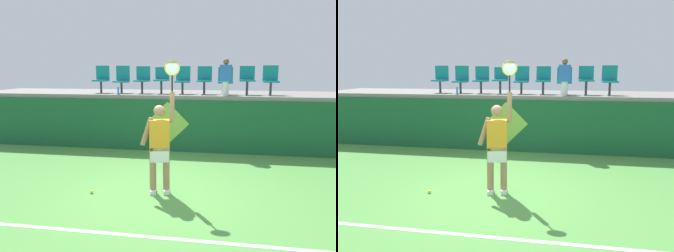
% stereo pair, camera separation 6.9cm
% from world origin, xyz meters
% --- Properties ---
extents(ground_plane, '(40.00, 40.00, 0.00)m').
position_xyz_m(ground_plane, '(0.00, 0.00, 0.00)').
color(ground_plane, '#519342').
extents(court_back_wall, '(13.32, 0.20, 1.52)m').
position_xyz_m(court_back_wall, '(0.00, 3.35, 0.76)').
color(court_back_wall, '#195633').
rests_on(court_back_wall, ground_plane).
extents(spectator_platform, '(13.32, 2.50, 0.12)m').
position_xyz_m(spectator_platform, '(0.00, 4.55, 1.58)').
color(spectator_platform, gray).
rests_on(spectator_platform, court_back_wall).
extents(court_baseline_stripe, '(11.99, 0.08, 0.01)m').
position_xyz_m(court_baseline_stripe, '(0.00, -1.61, 0.00)').
color(court_baseline_stripe, white).
rests_on(court_baseline_stripe, ground_plane).
extents(tennis_player, '(0.74, 0.33, 2.55)m').
position_xyz_m(tennis_player, '(0.05, 0.06, 0.98)').
color(tennis_player, white).
rests_on(tennis_player, ground_plane).
extents(tennis_ball, '(0.07, 0.07, 0.07)m').
position_xyz_m(tennis_ball, '(-1.27, -0.19, 0.03)').
color(tennis_ball, '#D1E533').
rests_on(tennis_ball, ground_plane).
extents(water_bottle, '(0.06, 0.06, 0.23)m').
position_xyz_m(water_bottle, '(-1.85, 3.40, 1.75)').
color(water_bottle, '#338CE5').
rests_on(water_bottle, spectator_platform).
extents(stadium_chair_0, '(0.44, 0.42, 0.86)m').
position_xyz_m(stadium_chair_0, '(-2.61, 4.07, 2.11)').
color(stadium_chair_0, '#38383D').
rests_on(stadium_chair_0, spectator_platform).
extents(stadium_chair_1, '(0.44, 0.42, 0.86)m').
position_xyz_m(stadium_chair_1, '(-1.94, 4.07, 2.09)').
color(stadium_chair_1, '#38383D').
rests_on(stadium_chair_1, spectator_platform).
extents(stadium_chair_2, '(0.44, 0.42, 0.84)m').
position_xyz_m(stadium_chair_2, '(-1.27, 4.06, 2.10)').
color(stadium_chair_2, '#38383D').
rests_on(stadium_chair_2, spectator_platform).
extents(stadium_chair_3, '(0.44, 0.42, 0.81)m').
position_xyz_m(stadium_chair_3, '(-0.66, 4.06, 2.10)').
color(stadium_chair_3, '#38383D').
rests_on(stadium_chair_3, spectator_platform).
extents(stadium_chair_4, '(0.44, 0.42, 0.84)m').
position_xyz_m(stadium_chair_4, '(0.00, 4.07, 2.09)').
color(stadium_chair_4, '#38383D').
rests_on(stadium_chair_4, spectator_platform).
extents(stadium_chair_5, '(0.44, 0.42, 0.84)m').
position_xyz_m(stadium_chair_5, '(0.66, 4.06, 2.10)').
color(stadium_chair_5, '#38383D').
rests_on(stadium_chair_5, spectator_platform).
extents(stadium_chair_6, '(0.44, 0.42, 0.81)m').
position_xyz_m(stadium_chair_6, '(1.29, 4.07, 2.07)').
color(stadium_chair_6, '#38383D').
rests_on(stadium_chair_6, spectator_platform).
extents(stadium_chair_7, '(0.44, 0.42, 0.84)m').
position_xyz_m(stadium_chair_7, '(1.92, 4.06, 2.12)').
color(stadium_chair_7, '#38383D').
rests_on(stadium_chair_7, spectator_platform).
extents(stadium_chair_8, '(0.44, 0.42, 0.86)m').
position_xyz_m(stadium_chair_8, '(2.60, 4.07, 2.11)').
color(stadium_chair_8, '#38383D').
rests_on(stadium_chair_8, spectator_platform).
extents(spectator_0, '(0.34, 0.20, 1.05)m').
position_xyz_m(spectator_0, '(1.29, 3.65, 2.17)').
color(spectator_0, white).
rests_on(spectator_0, spectator_platform).
extents(wall_signage_mount, '(1.27, 0.01, 1.47)m').
position_xyz_m(wall_signage_mount, '(-0.34, 3.24, 0.00)').
color(wall_signage_mount, '#195633').
rests_on(wall_signage_mount, ground_plane).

